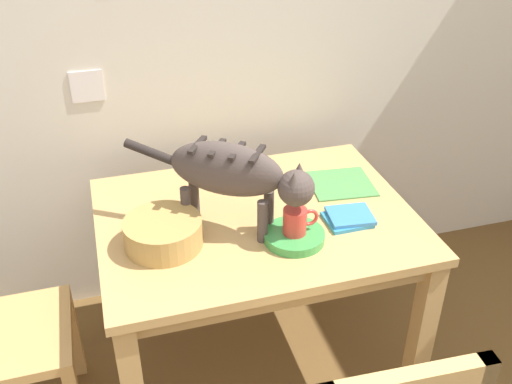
% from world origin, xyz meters
% --- Properties ---
extents(wall_rear, '(4.23, 0.11, 2.50)m').
position_xyz_m(wall_rear, '(-0.00, 2.21, 1.25)').
color(wall_rear, silver).
rests_on(wall_rear, ground_plane).
extents(dining_table, '(1.14, 0.87, 0.73)m').
position_xyz_m(dining_table, '(0.01, 1.57, 0.64)').
color(dining_table, tan).
rests_on(dining_table, ground_plane).
extents(cat, '(0.58, 0.42, 0.33)m').
position_xyz_m(cat, '(-0.08, 1.51, 0.96)').
color(cat, '#4E413B').
rests_on(cat, dining_table).
extents(saucer_bowl, '(0.21, 0.21, 0.03)m').
position_xyz_m(saucer_bowl, '(0.09, 1.39, 0.75)').
color(saucer_bowl, green).
rests_on(saucer_bowl, dining_table).
extents(coffee_mug, '(0.12, 0.08, 0.09)m').
position_xyz_m(coffee_mug, '(0.10, 1.39, 0.81)').
color(coffee_mug, red).
rests_on(coffee_mug, saucer_bowl).
extents(magazine, '(0.26, 0.25, 0.01)m').
position_xyz_m(magazine, '(0.40, 1.69, 0.74)').
color(magazine, '#4F934C').
rests_on(magazine, dining_table).
extents(book_stack, '(0.17, 0.15, 0.03)m').
position_xyz_m(book_stack, '(0.32, 1.44, 0.75)').
color(book_stack, '#348BBE').
rests_on(book_stack, dining_table).
extents(wicker_basket, '(0.26, 0.26, 0.10)m').
position_xyz_m(wicker_basket, '(-0.34, 1.48, 0.78)').
color(wicker_basket, tan).
rests_on(wicker_basket, dining_table).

